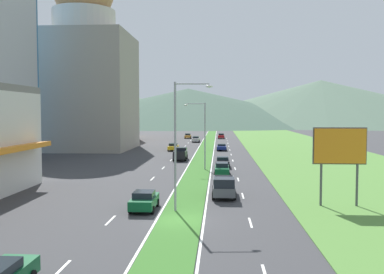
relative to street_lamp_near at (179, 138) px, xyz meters
name	(u,v)px	position (x,y,z in m)	size (l,w,h in m)	color
ground_plane	(180,221)	(0.34, -2.95, -5.88)	(600.00, 600.00, 0.00)	#38383A
grass_median	(206,149)	(0.34, 57.05, -5.85)	(3.20, 240.00, 0.06)	#387028
grass_verge_right	(304,150)	(20.94, 57.05, -5.85)	(24.00, 240.00, 0.06)	#518438
lane_dash_left_1	(61,270)	(-4.76, -13.07, -5.88)	(0.16, 2.80, 0.01)	silver
lane_dash_left_2	(111,220)	(-4.76, -3.19, -5.88)	(0.16, 2.80, 0.01)	silver
lane_dash_left_3	(137,194)	(-4.76, 6.69, -5.88)	(0.16, 2.80, 0.01)	silver
lane_dash_left_4	(152,179)	(-4.76, 16.57, -5.88)	(0.16, 2.80, 0.01)	silver
lane_dash_left_5	(163,168)	(-4.76, 26.45, -5.88)	(0.16, 2.80, 0.01)	silver
lane_dash_left_6	(171,160)	(-4.76, 36.34, -5.88)	(0.16, 2.80, 0.01)	silver
lane_dash_left_7	(177,154)	(-4.76, 46.22, -5.88)	(0.16, 2.80, 0.01)	silver
lane_dash_left_8	(182,150)	(-4.76, 56.10, -5.88)	(0.16, 2.80, 0.01)	silver
lane_dash_left_9	(185,146)	(-4.76, 65.98, -5.88)	(0.16, 2.80, 0.01)	silver
lane_dash_left_10	(188,143)	(-4.76, 75.86, -5.88)	(0.16, 2.80, 0.01)	silver
lane_dash_left_11	(191,140)	(-4.76, 85.74, -5.88)	(0.16, 2.80, 0.01)	silver
lane_dash_left_12	(193,138)	(-4.76, 95.62, -5.88)	(0.16, 2.80, 0.01)	silver
lane_dash_right_2	(250,223)	(5.44, -3.19, -5.88)	(0.16, 2.80, 0.01)	silver
lane_dash_right_3	(243,196)	(5.44, 6.69, -5.88)	(0.16, 2.80, 0.01)	silver
lane_dash_right_4	(238,179)	(5.44, 16.57, -5.88)	(0.16, 2.80, 0.01)	silver
lane_dash_right_5	(235,168)	(5.44, 26.45, -5.88)	(0.16, 2.80, 0.01)	silver
lane_dash_right_6	(233,161)	(5.44, 36.34, -5.88)	(0.16, 2.80, 0.01)	silver
lane_dash_right_7	(231,155)	(5.44, 46.22, -5.88)	(0.16, 2.80, 0.01)	silver
lane_dash_right_8	(230,150)	(5.44, 56.10, -5.88)	(0.16, 2.80, 0.01)	silver
lane_dash_right_9	(229,146)	(5.44, 65.98, -5.88)	(0.16, 2.80, 0.01)	silver
lane_dash_right_10	(228,143)	(5.44, 75.86, -5.88)	(0.16, 2.80, 0.01)	silver
lane_dash_right_11	(227,141)	(5.44, 85.74, -5.88)	(0.16, 2.80, 0.01)	silver
lane_dash_right_12	(227,138)	(5.44, 95.62, -5.88)	(0.16, 2.80, 0.01)	silver
edge_line_median_left	(198,149)	(-1.41, 57.05, -5.88)	(0.16, 240.00, 0.01)	silver
edge_line_median_right	(214,149)	(2.09, 57.05, -5.88)	(0.16, 240.00, 0.01)	silver
domed_building	(85,72)	(-25.48, 56.36, 10.73)	(19.66, 19.66, 39.47)	#9E9384
midrise_colored	(108,103)	(-28.99, 88.88, 4.86)	(14.04, 14.04, 21.49)	orange
hill_far_left	(50,92)	(-115.49, 260.48, 16.00)	(215.72, 215.72, 43.76)	#516B56
hill_far_center	(188,106)	(-17.30, 248.62, 5.94)	(208.40, 208.40, 23.64)	#3D5647
hill_far_right	(321,102)	(73.57, 268.91, 9.22)	(229.56, 229.56, 30.20)	#516B56
street_lamp_near	(179,138)	(0.00, 0.00, 0.00)	(3.06, 0.43, 10.31)	#99999E
street_lamp_mid	(203,131)	(0.91, 24.83, -0.56)	(2.98, 0.35, 9.25)	#99999E
billboard_roadside	(340,149)	(13.24, 2.59, -1.06)	(4.44, 0.28, 6.67)	#4C4C51
car_0	(223,162)	(3.70, 27.75, -5.11)	(2.03, 4.35, 1.51)	black
car_1	(222,169)	(3.55, 20.21, -5.10)	(1.91, 4.75, 1.54)	#0C5128
car_3	(144,200)	(-2.87, 0.24, -5.09)	(2.00, 4.26, 1.56)	#0C5128
car_4	(188,136)	(-6.30, 95.47, -5.12)	(1.91, 4.29, 1.51)	#C6842D
car_5	(196,139)	(-2.98, 79.29, -5.09)	(1.98, 4.76, 1.56)	#B2B2B7
car_6	(221,136)	(3.80, 95.03, -5.09)	(1.99, 4.34, 1.57)	maroon
car_7	(222,147)	(3.70, 55.03, -5.17)	(2.04, 4.69, 1.35)	navy
car_8	(173,147)	(-6.28, 53.93, -5.10)	(2.04, 4.79, 1.53)	yellow
pickup_truck_0	(224,187)	(3.64, 5.88, -4.90)	(2.18, 5.40, 2.00)	#515459
pickup_truck_1	(181,154)	(-3.22, 36.74, -4.90)	(2.18, 5.40, 2.00)	black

